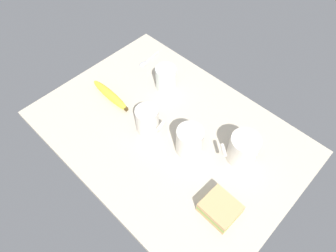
{
  "coord_description": "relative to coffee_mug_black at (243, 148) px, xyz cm",
  "views": [
    {
      "loc": [
        -42.01,
        43.2,
        86.69
      ],
      "look_at": [
        0.0,
        0.0,
        5.0
      ],
      "focal_mm": 32.12,
      "sensor_mm": 36.0,
      "label": 1
    }
  ],
  "objects": [
    {
      "name": "sandwich_main",
      "position": [
        -6.5,
        19.1,
        -2.99
      ],
      "size": [
        10.26,
        9.28,
        4.4
      ],
      "color": "tan",
      "rests_on": "tabletop"
    },
    {
      "name": "tabletop",
      "position": [
        24.03,
        8.96,
        -6.19
      ],
      "size": [
        90.0,
        64.0,
        2.0
      ],
      "primitive_type": "cube",
      "color": "#BCB29E",
      "rests_on": "ground"
    },
    {
      "name": "glass_of_milk",
      "position": [
        39.5,
        -5.73,
        -1.05
      ],
      "size": [
        7.68,
        7.68,
        9.18
      ],
      "color": "silver",
      "rests_on": "tabletop"
    },
    {
      "name": "banana",
      "position": [
        50.23,
        12.95,
        -3.59
      ],
      "size": [
        20.06,
        3.85,
        3.21
      ],
      "color": "yellow",
      "rests_on": "tabletop"
    },
    {
      "name": "coffee_mug_black",
      "position": [
        0.0,
        0.0,
        0.0
      ],
      "size": [
        10.62,
        11.43,
        10.11
      ],
      "color": "silver",
      "rests_on": "tabletop"
    },
    {
      "name": "coffee_mug_milky",
      "position": [
        14.04,
        9.42,
        -0.04
      ],
      "size": [
        8.61,
        11.04,
        10.02
      ],
      "color": "silver",
      "rests_on": "tabletop"
    },
    {
      "name": "coffee_mug_spare",
      "position": [
        29.6,
        13.14,
        -0.03
      ],
      "size": [
        9.95,
        7.71,
        10.05
      ],
      "color": "silver",
      "rests_on": "tabletop"
    },
    {
      "name": "spoon",
      "position": [
        55.07,
        -10.04,
        -4.81
      ],
      "size": [
        2.77,
        11.81,
        0.8
      ],
      "color": "silver",
      "rests_on": "tabletop"
    }
  ]
}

